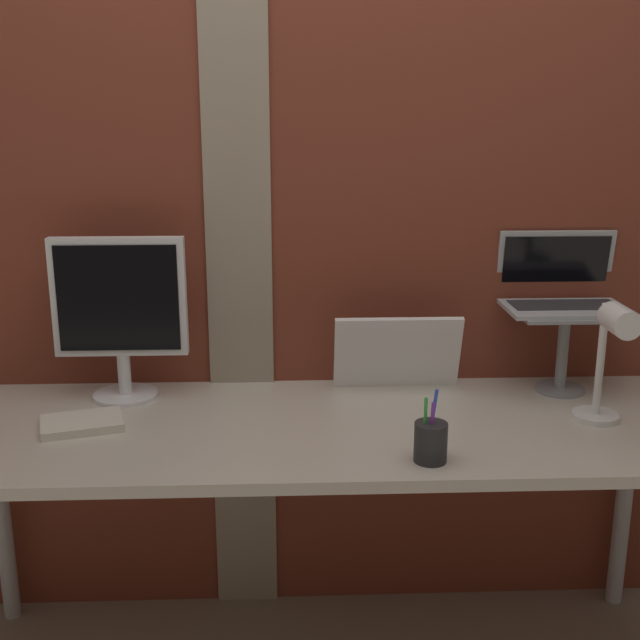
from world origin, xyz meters
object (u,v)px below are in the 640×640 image
at_px(whiteboard_panel, 397,353).
at_px(pen_cup, 431,441).
at_px(monitor, 120,307).
at_px(laptop, 561,286).
at_px(desk_lamp, 610,352).

bearing_deg(whiteboard_panel, pen_cup, -88.49).
distance_m(monitor, pen_cup, 0.93).
bearing_deg(laptop, whiteboard_panel, -176.95).
bearing_deg(pen_cup, monitor, 150.18).
distance_m(laptop, desk_lamp, 0.34).
xyz_separation_m(monitor, whiteboard_panel, (0.77, 0.04, -0.15)).
bearing_deg(pen_cup, laptop, 48.26).
relative_size(monitor, desk_lamp, 1.39).
bearing_deg(whiteboard_panel, monitor, -177.37).
distance_m(laptop, whiteboard_panel, 0.50).
distance_m(laptop, pen_cup, 0.73).
xyz_separation_m(desk_lamp, pen_cup, (-0.48, -0.18, -0.15)).
distance_m(monitor, desk_lamp, 1.29).
relative_size(laptop, pen_cup, 1.92).
bearing_deg(desk_lamp, laptop, 93.95).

